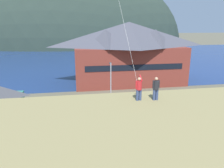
# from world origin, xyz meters

# --- Properties ---
(ground_plane) EXTENTS (600.00, 600.00, 0.00)m
(ground_plane) POSITION_xyz_m (0.00, 0.00, 0.00)
(ground_plane) COLOR #66604C
(parking_lot_pad) EXTENTS (40.00, 20.00, 0.10)m
(parking_lot_pad) POSITION_xyz_m (0.00, 5.00, 0.05)
(parking_lot_pad) COLOR gray
(parking_lot_pad) RESTS_ON ground
(bay_water) EXTENTS (360.00, 84.00, 0.03)m
(bay_water) POSITION_xyz_m (0.00, 60.00, 0.01)
(bay_water) COLOR navy
(bay_water) RESTS_ON ground
(far_hill_east_peak) EXTENTS (128.05, 65.26, 89.77)m
(far_hill_east_peak) POSITION_xyz_m (-2.15, 114.51, 0.00)
(far_hill_east_peak) COLOR #2D3D33
(far_hill_east_peak) RESTS_ON ground
(harbor_lodge) EXTENTS (23.65, 11.99, 12.62)m
(harbor_lodge) POSITION_xyz_m (6.39, 22.95, 6.74)
(harbor_lodge) COLOR brown
(harbor_lodge) RESTS_ON ground
(wharf_dock) EXTENTS (3.20, 15.45, 0.70)m
(wharf_dock) POSITION_xyz_m (0.63, 37.25, 0.35)
(wharf_dock) COLOR #70604C
(wharf_dock) RESTS_ON ground
(moored_boat_wharfside) EXTENTS (2.29, 6.55, 2.16)m
(moored_boat_wharfside) POSITION_xyz_m (-2.74, 40.94, 0.72)
(moored_boat_wharfside) COLOR silver
(moored_boat_wharfside) RESTS_ON ground
(moored_boat_outer_mooring) EXTENTS (2.88, 7.63, 2.16)m
(moored_boat_outer_mooring) POSITION_xyz_m (4.18, 37.32, 0.72)
(moored_boat_outer_mooring) COLOR #A8A399
(moored_boat_outer_mooring) RESTS_ON ground
(moored_boat_inner_slip) EXTENTS (2.81, 7.96, 2.16)m
(moored_boat_inner_slip) POSITION_xyz_m (-2.99, 33.69, 0.72)
(moored_boat_inner_slip) COLOR navy
(moored_boat_inner_slip) RESTS_ON ground
(parked_car_mid_row_far) EXTENTS (4.22, 2.09, 1.82)m
(parked_car_mid_row_far) POSITION_xyz_m (-4.32, 0.22, 1.06)
(parked_car_mid_row_far) COLOR #236633
(parked_car_mid_row_far) RESTS_ON parking_lot_pad
(parked_car_back_row_left) EXTENTS (4.24, 2.13, 1.82)m
(parked_car_back_row_left) POSITION_xyz_m (8.53, 0.58, 1.06)
(parked_car_back_row_left) COLOR #236633
(parked_car_back_row_left) RESTS_ON parking_lot_pad
(parked_car_mid_row_near) EXTENTS (4.24, 2.12, 1.82)m
(parked_car_mid_row_near) POSITION_xyz_m (-4.77, 5.73, 1.06)
(parked_car_mid_row_near) COLOR #236633
(parked_car_mid_row_near) RESTS_ON parking_lot_pad
(parked_car_front_row_end) EXTENTS (4.24, 2.13, 1.82)m
(parked_car_front_row_end) POSITION_xyz_m (2.13, 5.75, 1.06)
(parked_car_front_row_end) COLOR silver
(parked_car_front_row_end) RESTS_ON parking_lot_pad
(parked_car_back_row_right) EXTENTS (4.29, 2.23, 1.82)m
(parked_car_back_row_right) POSITION_xyz_m (2.45, 0.53, 1.06)
(parked_car_back_row_right) COLOR #B28923
(parked_car_back_row_right) RESTS_ON parking_lot_pad
(parked_car_mid_row_center) EXTENTS (4.36, 2.37, 1.82)m
(parked_car_mid_row_center) POSITION_xyz_m (16.27, 5.42, 1.06)
(parked_car_mid_row_center) COLOR #236633
(parked_car_mid_row_center) RESTS_ON parking_lot_pad
(parking_light_pole) EXTENTS (0.24, 0.78, 6.39)m
(parking_light_pole) POSITION_xyz_m (0.55, 10.56, 3.82)
(parking_light_pole) COLOR #ADADB2
(parking_light_pole) RESTS_ON parking_lot_pad
(person_kite_flyer) EXTENTS (0.51, 0.67, 1.86)m
(person_kite_flyer) POSITION_xyz_m (-0.14, -6.39, 7.58)
(person_kite_flyer) COLOR #384770
(person_kite_flyer) RESTS_ON grassy_hill_foreground
(person_companion) EXTENTS (0.55, 0.40, 1.74)m
(person_companion) POSITION_xyz_m (1.10, -6.55, 7.57)
(person_companion) COLOR #384770
(person_companion) RESTS_ON grassy_hill_foreground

